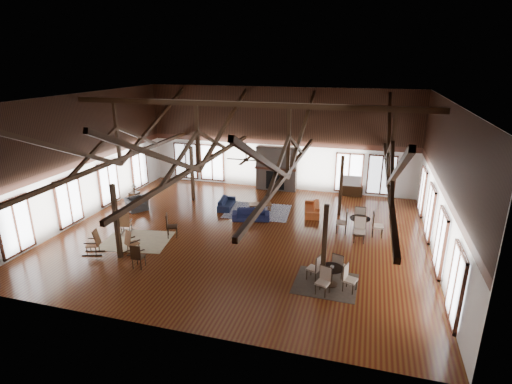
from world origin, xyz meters
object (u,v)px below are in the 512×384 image
(cafe_table_near, at_px, (331,273))
(tv_console, at_px, (352,190))
(sofa_orange, at_px, (312,208))
(armchair, at_px, (137,204))
(cafe_table_far, at_px, (360,223))
(coffee_table, at_px, (260,205))
(sofa_navy_left, at_px, (227,203))
(sofa_navy_front, at_px, (251,215))

(cafe_table_near, relative_size, tv_console, 1.56)
(sofa_orange, bearing_deg, tv_console, 143.54)
(armchair, distance_m, cafe_table_far, 11.28)
(coffee_table, height_order, cafe_table_far, cafe_table_far)
(sofa_orange, relative_size, cafe_table_near, 1.01)
(sofa_orange, height_order, cafe_table_far, cafe_table_far)
(sofa_navy_left, distance_m, cafe_table_near, 8.70)
(sofa_navy_front, height_order, coffee_table, sofa_navy_front)
(sofa_navy_left, bearing_deg, tv_console, -66.20)
(sofa_navy_left, bearing_deg, armchair, 102.66)
(sofa_navy_front, relative_size, cafe_table_far, 0.86)
(sofa_navy_front, height_order, tv_console, tv_console)
(sofa_navy_front, bearing_deg, sofa_orange, 16.42)
(sofa_navy_front, bearing_deg, armchair, 168.63)
(armchair, xyz_separation_m, cafe_table_near, (10.50, -4.58, 0.14))
(sofa_orange, height_order, armchair, armchair)
(sofa_orange, bearing_deg, sofa_navy_front, -67.98)
(armchair, height_order, cafe_table_far, cafe_table_far)
(coffee_table, relative_size, tv_console, 1.07)
(sofa_navy_left, height_order, coffee_table, sofa_navy_left)
(sofa_navy_front, xyz_separation_m, coffee_table, (0.15, 1.17, 0.12))
(sofa_navy_left, bearing_deg, sofa_orange, -92.74)
(armchair, bearing_deg, sofa_orange, -40.89)
(sofa_orange, xyz_separation_m, cafe_table_near, (1.63, -6.57, 0.20))
(sofa_navy_left, xyz_separation_m, armchair, (-4.39, -1.61, 0.08))
(sofa_navy_front, relative_size, cafe_table_near, 0.97)
(cafe_table_near, bearing_deg, sofa_orange, 103.90)
(cafe_table_near, distance_m, cafe_table_far, 4.67)
(sofa_navy_front, height_order, sofa_orange, sofa_orange)
(armchair, bearing_deg, cafe_table_far, -53.38)
(coffee_table, bearing_deg, sofa_navy_left, 155.83)
(coffee_table, height_order, armchair, armchair)
(sofa_navy_left, bearing_deg, cafe_table_near, -142.90)
(sofa_navy_left, distance_m, coffee_table, 1.89)
(sofa_navy_left, relative_size, coffee_table, 1.33)
(coffee_table, distance_m, tv_console, 5.90)
(sofa_navy_front, distance_m, cafe_table_far, 5.18)
(sofa_navy_front, xyz_separation_m, tv_console, (4.55, 5.10, 0.03))
(armchair, distance_m, cafe_table_near, 11.46)
(cafe_table_far, bearing_deg, cafe_table_near, -99.60)
(cafe_table_near, height_order, cafe_table_far, cafe_table_far)
(sofa_navy_front, bearing_deg, cafe_table_far, -17.96)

